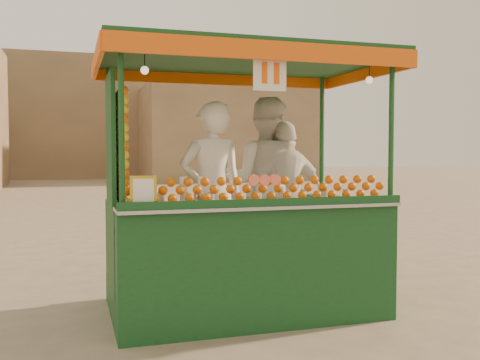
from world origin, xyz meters
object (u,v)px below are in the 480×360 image
object	(u,v)px
juice_cart	(238,229)
vendor_right	(286,195)
vendor_left	(212,193)
vendor_middle	(265,183)

from	to	relation	value
juice_cart	vendor_right	size ratio (longest dim) A/B	1.72
vendor_left	vendor_middle	distance (m)	0.88
juice_cart	vendor_right	bearing A→B (deg)	33.94
vendor_left	juice_cart	bearing A→B (deg)	149.76
vendor_middle	vendor_right	distance (m)	0.28
juice_cart	vendor_middle	world-z (taller)	juice_cart
vendor_left	vendor_middle	world-z (taller)	vendor_middle
juice_cart	vendor_right	distance (m)	0.85
vendor_middle	juice_cart	bearing A→B (deg)	78.52
vendor_right	vendor_left	bearing A→B (deg)	13.97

